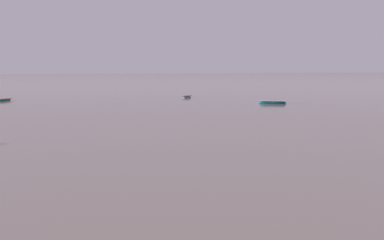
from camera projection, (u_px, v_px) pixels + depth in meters
The scene contains 3 objects.
rowboat_moored_0 at pixel (272, 103), 77.47m from camera, with size 4.41×3.16×0.66m.
rowboat_moored_1 at pixel (187, 97), 92.55m from camera, with size 2.56×2.95×0.46m.
rowboat_moored_3 at pixel (5, 100), 83.88m from camera, with size 2.52×3.24×0.49m.
Camera 1 is at (-25.49, -7.08, 5.62)m, focal length 47.62 mm.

